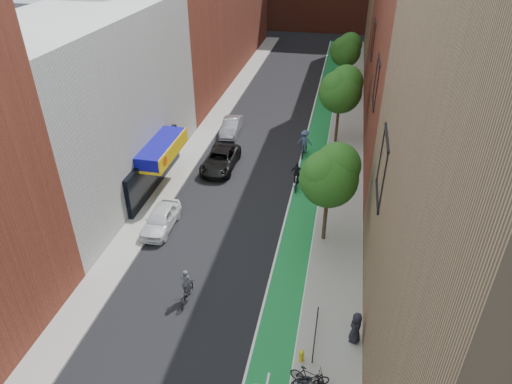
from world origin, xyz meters
The scene contains 21 objects.
ground centered at (0.00, 0.00, 0.00)m, with size 160.00×160.00×0.00m, color black.
bike_lane centered at (4.00, 26.00, 0.01)m, with size 2.00×68.00×0.01m, color #12662E.
sidewalk_left centered at (-6.00, 26.00, 0.07)m, with size 2.00×68.00×0.15m, color gray.
sidewalk_right centered at (6.50, 26.00, 0.07)m, with size 3.00×68.00×0.15m, color gray.
building_left_white centered at (-11.00, 14.00, 6.00)m, with size 8.00×20.00×12.00m, color silver.
building_right_mid_red centered at (12.00, 26.00, 11.00)m, with size 8.00×28.00×22.00m, color maroon.
tree_near centered at (5.65, 10.02, 4.66)m, with size 3.40×3.36×6.42m.
tree_mid centered at (5.65, 24.02, 4.89)m, with size 3.55×3.53×6.74m.
tree_far centered at (5.65, 38.02, 4.50)m, with size 3.30×3.25×6.21m.
parked_car_white centered at (-4.60, 9.22, 0.69)m, with size 1.63×4.04×1.38m, color white.
parked_car_black centered at (-3.00, 17.66, 0.71)m, with size 2.34×5.08×1.41m, color black.
parked_car_silver centered at (-3.74, 24.07, 0.69)m, with size 1.45×4.16×1.37m, color #93949B.
cyclist_lead centered at (-0.97, 3.53, 0.63)m, with size 0.64×1.83×1.91m.
cyclist_lane_near centered at (4.57, 15.60, 0.80)m, with size 0.77×1.74×1.93m.
cyclist_lane_mid centered at (3.20, 15.84, 0.75)m, with size 1.01×1.88×2.04m.
cyclist_lane_far centered at (3.20, 21.07, 1.00)m, with size 1.30×1.91×2.23m.
parked_bike_near centered at (5.85, -0.35, 0.56)m, with size 0.55×1.57×0.82m, color black.
parked_bike_mid centered at (5.75, -0.38, 0.67)m, with size 0.49×1.72×1.04m, color black.
parked_bike_far centered at (5.85, -0.62, 0.59)m, with size 0.58×1.66×0.87m, color black.
pedestrian centered at (7.60, 2.44, 1.00)m, with size 0.83×0.54×1.70m, color black.
fire_hydrant centered at (5.31, 0.82, 0.50)m, with size 0.23×0.23×0.66m.
Camera 1 is at (5.97, -12.65, 17.37)m, focal length 32.00 mm.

